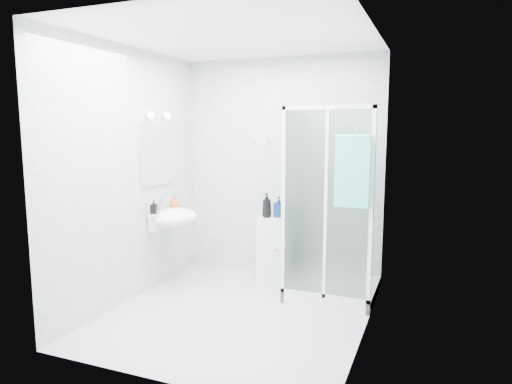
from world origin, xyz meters
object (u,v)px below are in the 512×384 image
at_px(storage_cabinet, 272,249).
at_px(hand_towel, 352,170).
at_px(shampoo_bottle_a, 267,205).
at_px(soap_dispenser_orange, 174,202).
at_px(shampoo_bottle_b, 279,207).
at_px(shower_enclosure, 325,255).
at_px(wall_basin, 173,217).
at_px(soap_dispenser_black, 154,207).

height_order(storage_cabinet, hand_towel, hand_towel).
bearing_deg(shampoo_bottle_a, hand_towel, -31.58).
xyz_separation_m(hand_towel, soap_dispenser_orange, (-2.05, 0.22, -0.47)).
bearing_deg(hand_towel, shampoo_bottle_b, 142.35).
height_order(shampoo_bottle_a, soap_dispenser_orange, shampoo_bottle_a).
bearing_deg(shower_enclosure, hand_towel, -50.43).
bearing_deg(storage_cabinet, wall_basin, -153.36).
relative_size(shampoo_bottle_a, shampoo_bottle_b, 1.20).
relative_size(shower_enclosure, shampoo_bottle_b, 8.29).
relative_size(shower_enclosure, hand_towel, 2.94).
bearing_deg(storage_cabinet, shampoo_bottle_a, -166.00).
bearing_deg(soap_dispenser_black, storage_cabinet, 36.27).
xyz_separation_m(shower_enclosure, shampoo_bottle_a, (-0.76, 0.27, 0.45)).
relative_size(shower_enclosure, storage_cabinet, 2.65).
relative_size(shower_enclosure, soap_dispenser_orange, 12.87).
height_order(wall_basin, soap_dispenser_black, soap_dispenser_black).
bearing_deg(wall_basin, shampoo_bottle_b, 32.92).
height_order(shower_enclosure, soap_dispenser_orange, shower_enclosure).
distance_m(storage_cabinet, shampoo_bottle_b, 0.50).
bearing_deg(wall_basin, soap_dispenser_orange, 116.46).
bearing_deg(hand_towel, wall_basin, 177.55).
distance_m(shower_enclosure, storage_cabinet, 0.75).
xyz_separation_m(wall_basin, shampoo_bottle_b, (1.02, 0.66, 0.08)).
height_order(shampoo_bottle_a, shampoo_bottle_b, shampoo_bottle_a).
bearing_deg(hand_towel, soap_dispenser_orange, 173.90).
distance_m(storage_cabinet, shampoo_bottle_a, 0.53).
xyz_separation_m(shower_enclosure, soap_dispenser_orange, (-1.72, -0.18, 0.49)).
relative_size(shampoo_bottle_a, soap_dispenser_black, 1.93).
bearing_deg(soap_dispenser_black, wall_basin, 56.86).
distance_m(storage_cabinet, soap_dispenser_orange, 1.27).
xyz_separation_m(storage_cabinet, soap_dispenser_orange, (-1.03, -0.47, 0.56)).
distance_m(shampoo_bottle_a, soap_dispenser_black, 1.28).
bearing_deg(shampoo_bottle_b, shower_enclosure, -28.48).
height_order(wall_basin, storage_cabinet, wall_basin).
bearing_deg(shampoo_bottle_b, soap_dispenser_black, -143.38).
relative_size(soap_dispenser_orange, soap_dispenser_black, 1.04).
bearing_deg(soap_dispenser_orange, shower_enclosure, 6.03).
distance_m(hand_towel, soap_dispenser_black, 2.16).
bearing_deg(storage_cabinet, shower_enclosure, -28.44).
relative_size(storage_cabinet, shampoo_bottle_a, 2.61).
height_order(storage_cabinet, shampoo_bottle_b, shampoo_bottle_b).
bearing_deg(soap_dispenser_orange, shampoo_bottle_b, 25.83).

